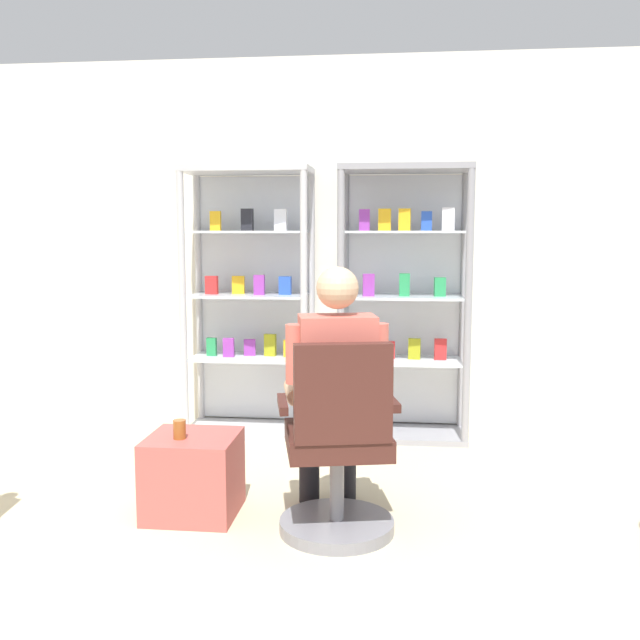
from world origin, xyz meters
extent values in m
cube|color=silver|center=(0.00, 3.00, 1.35)|extent=(6.00, 0.10, 2.70)
cylinder|color=#B7B7BC|center=(-0.98, 2.50, 0.95)|extent=(0.05, 0.05, 1.90)
cylinder|color=#B7B7BC|center=(-0.13, 2.50, 0.95)|extent=(0.05, 0.05, 1.90)
cylinder|color=#B7B7BC|center=(-0.98, 2.90, 0.95)|extent=(0.05, 0.05, 1.90)
cylinder|color=#B7B7BC|center=(-0.13, 2.90, 0.95)|extent=(0.05, 0.05, 1.90)
cube|color=#B7B7BC|center=(-0.55, 2.70, 1.88)|extent=(0.90, 0.45, 0.04)
cube|color=#B7B7BC|center=(-0.55, 2.70, 0.02)|extent=(0.90, 0.45, 0.04)
cube|color=silver|center=(-0.55, 2.92, 0.95)|extent=(0.84, 0.02, 1.80)
cube|color=silver|center=(-0.55, 2.70, 0.55)|extent=(0.82, 0.39, 0.02)
cube|color=#268C4C|center=(-0.83, 2.70, 0.62)|extent=(0.07, 0.04, 0.13)
cube|color=purple|center=(-0.70, 2.67, 0.63)|extent=(0.08, 0.05, 0.14)
cube|color=purple|center=(-0.56, 2.74, 0.62)|extent=(0.09, 0.04, 0.12)
cube|color=#999919|center=(-0.41, 2.74, 0.64)|extent=(0.09, 0.05, 0.16)
cube|color=gold|center=(-0.27, 2.72, 0.62)|extent=(0.08, 0.05, 0.12)
cube|color=silver|center=(-0.55, 2.70, 1.00)|extent=(0.82, 0.39, 0.02)
cube|color=red|center=(-0.81, 2.68, 1.07)|extent=(0.09, 0.05, 0.13)
cube|color=gold|center=(-0.63, 2.74, 1.07)|extent=(0.09, 0.06, 0.13)
cube|color=purple|center=(-0.47, 2.66, 1.08)|extent=(0.08, 0.05, 0.14)
cube|color=#264CB2|center=(-0.29, 2.70, 1.07)|extent=(0.09, 0.05, 0.13)
cube|color=silver|center=(-0.55, 2.70, 1.45)|extent=(0.82, 0.39, 0.02)
cube|color=gold|center=(-0.78, 2.71, 1.53)|extent=(0.08, 0.04, 0.14)
cube|color=black|center=(-0.56, 2.71, 1.54)|extent=(0.08, 0.05, 0.16)
cube|color=silver|center=(-0.32, 2.70, 1.53)|extent=(0.09, 0.04, 0.15)
cylinder|color=gray|center=(0.13, 2.50, 0.95)|extent=(0.05, 0.05, 1.90)
cylinder|color=gray|center=(0.98, 2.50, 0.95)|extent=(0.05, 0.05, 1.90)
cylinder|color=gray|center=(0.13, 2.90, 0.95)|extent=(0.05, 0.05, 1.90)
cylinder|color=gray|center=(0.98, 2.90, 0.95)|extent=(0.05, 0.05, 1.90)
cube|color=gray|center=(0.55, 2.70, 1.88)|extent=(0.90, 0.45, 0.04)
cube|color=gray|center=(0.55, 2.70, 0.02)|extent=(0.90, 0.45, 0.04)
cube|color=silver|center=(0.55, 2.92, 0.95)|extent=(0.84, 0.02, 1.80)
cube|color=silver|center=(0.55, 2.70, 0.55)|extent=(0.82, 0.39, 0.02)
cube|color=#264CB2|center=(0.28, 2.74, 0.62)|extent=(0.08, 0.05, 0.12)
cube|color=red|center=(0.45, 2.72, 0.62)|extent=(0.08, 0.04, 0.12)
cube|color=#999919|center=(0.63, 2.73, 0.63)|extent=(0.09, 0.05, 0.15)
cube|color=red|center=(0.81, 2.72, 0.63)|extent=(0.09, 0.04, 0.15)
cube|color=silver|center=(0.55, 2.70, 1.00)|extent=(0.82, 0.39, 0.02)
cube|color=purple|center=(0.31, 2.66, 1.09)|extent=(0.08, 0.06, 0.15)
cube|color=#268C4C|center=(0.55, 2.68, 1.09)|extent=(0.07, 0.05, 0.16)
cube|color=#268C4C|center=(0.80, 2.69, 1.07)|extent=(0.08, 0.05, 0.13)
cube|color=silver|center=(0.55, 2.70, 1.45)|extent=(0.82, 0.39, 0.02)
cube|color=purple|center=(0.27, 2.70, 1.53)|extent=(0.07, 0.05, 0.15)
cube|color=gold|center=(0.41, 2.70, 1.53)|extent=(0.09, 0.04, 0.15)
cube|color=gold|center=(0.55, 2.66, 1.53)|extent=(0.08, 0.05, 0.15)
cube|color=#264CB2|center=(0.70, 2.69, 1.52)|extent=(0.07, 0.04, 0.13)
cube|color=silver|center=(0.84, 2.65, 1.54)|extent=(0.09, 0.05, 0.16)
cylinder|color=slate|center=(0.23, 1.04, 0.03)|extent=(0.56, 0.56, 0.06)
cylinder|color=slate|center=(0.23, 1.04, 0.24)|extent=(0.07, 0.07, 0.41)
cube|color=#3F1E19|center=(0.23, 1.04, 0.46)|extent=(0.57, 0.57, 0.10)
cube|color=#3F1E19|center=(0.28, 0.83, 0.73)|extent=(0.45, 0.17, 0.45)
cube|color=#3F1E19|center=(0.49, 1.09, 0.64)|extent=(0.10, 0.30, 0.04)
cube|color=#3F1E19|center=(-0.02, 0.98, 0.64)|extent=(0.10, 0.30, 0.04)
cylinder|color=black|center=(0.29, 1.26, 0.56)|extent=(0.22, 0.42, 0.14)
cylinder|color=black|center=(0.25, 1.45, 0.28)|extent=(0.11, 0.11, 0.56)
cylinder|color=black|center=(0.09, 1.21, 0.56)|extent=(0.22, 0.42, 0.14)
cylinder|color=black|center=(0.05, 1.41, 0.28)|extent=(0.11, 0.11, 0.56)
cube|color=#BF594C|center=(0.23, 1.04, 0.81)|extent=(0.40, 0.29, 0.50)
sphere|color=tan|center=(0.23, 1.04, 1.19)|extent=(0.20, 0.20, 0.20)
cylinder|color=#BF594C|center=(0.43, 1.08, 0.88)|extent=(0.09, 0.09, 0.28)
cylinder|color=tan|center=(0.39, 1.26, 0.66)|extent=(0.14, 0.31, 0.08)
cylinder|color=#BF594C|center=(0.04, 1.00, 0.88)|extent=(0.09, 0.09, 0.28)
cylinder|color=tan|center=(0.00, 1.17, 0.66)|extent=(0.14, 0.31, 0.08)
cube|color=#B24C47|center=(-0.52, 1.17, 0.21)|extent=(0.45, 0.43, 0.41)
cylinder|color=brown|center=(-0.57, 1.12, 0.46)|extent=(0.06, 0.06, 0.10)
camera|label=1|loc=(0.52, -2.25, 1.45)|focal=39.80mm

